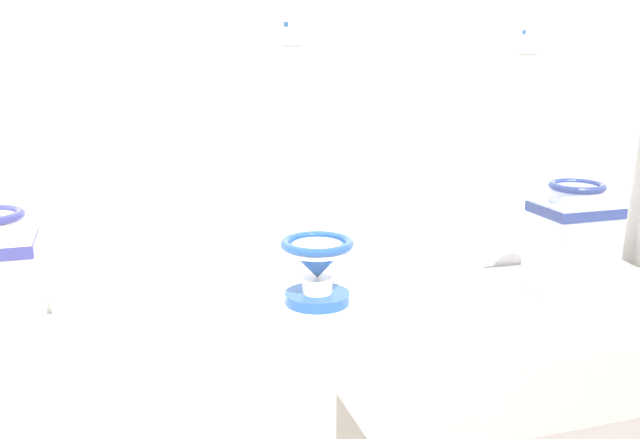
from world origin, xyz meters
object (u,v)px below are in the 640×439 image
(info_placard_second, at_px, (292,32))
(info_placard_third, at_px, (530,40))
(plinth_block_rightmost, at_px, (3,338))
(plinth_block_squat_floral, at_px, (568,279))
(plinth_block_leftmost, at_px, (317,311))
(antique_toilet_leftmost, at_px, (317,263))
(antique_toilet_squat_floral, at_px, (573,225))

(info_placard_second, height_order, info_placard_third, info_placard_second)
(plinth_block_rightmost, distance_m, plinth_block_squat_floral, 2.65)
(plinth_block_rightmost, relative_size, info_placard_third, 2.32)
(plinth_block_leftmost, height_order, plinth_block_squat_floral, plinth_block_squat_floral)
(plinth_block_rightmost, relative_size, antique_toilet_leftmost, 0.96)
(plinth_block_leftmost, bearing_deg, info_placard_third, 19.04)
(plinth_block_rightmost, xyz_separation_m, antique_toilet_leftmost, (1.32, -0.04, 0.21))
(antique_toilet_squat_floral, bearing_deg, info_placard_third, 89.15)
(antique_toilet_leftmost, relative_size, info_placard_second, 2.81)
(plinth_block_squat_floral, bearing_deg, plinth_block_leftmost, 178.32)
(antique_toilet_squat_floral, relative_size, info_placard_third, 3.10)
(antique_toilet_squat_floral, distance_m, info_placard_second, 1.68)
(info_placard_second, bearing_deg, plinth_block_rightmost, -162.84)
(antique_toilet_leftmost, bearing_deg, info_placard_second, 88.00)
(info_placard_third, bearing_deg, antique_toilet_squat_floral, -90.85)
(antique_toilet_leftmost, height_order, info_placard_second, info_placard_second)
(plinth_block_rightmost, xyz_separation_m, plinth_block_leftmost, (1.32, -0.04, -0.02))
(plinth_block_rightmost, distance_m, antique_toilet_leftmost, 1.34)
(plinth_block_leftmost, xyz_separation_m, antique_toilet_squat_floral, (1.32, -0.04, 0.32))
(antique_toilet_squat_floral, bearing_deg, plinth_block_squat_floral, 14.04)
(plinth_block_rightmost, bearing_deg, antique_toilet_leftmost, -1.91)
(plinth_block_squat_floral, bearing_deg, antique_toilet_leftmost, 178.32)
(plinth_block_rightmost, distance_m, antique_toilet_squat_floral, 2.66)
(plinth_block_rightmost, relative_size, info_placard_second, 2.71)
(plinth_block_squat_floral, distance_m, antique_toilet_squat_floral, 0.29)
(antique_toilet_squat_floral, xyz_separation_m, info_placard_second, (-1.30, 0.50, 0.93))
(plinth_block_leftmost, bearing_deg, plinth_block_rightmost, 178.09)
(plinth_block_leftmost, xyz_separation_m, plinth_block_squat_floral, (1.32, -0.04, 0.03))
(plinth_block_rightmost, relative_size, antique_toilet_squat_floral, 0.75)
(antique_toilet_squat_floral, bearing_deg, info_placard_second, 159.15)
(plinth_block_leftmost, bearing_deg, plinth_block_squat_floral, -1.68)
(plinth_block_leftmost, distance_m, plinth_block_squat_floral, 1.32)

